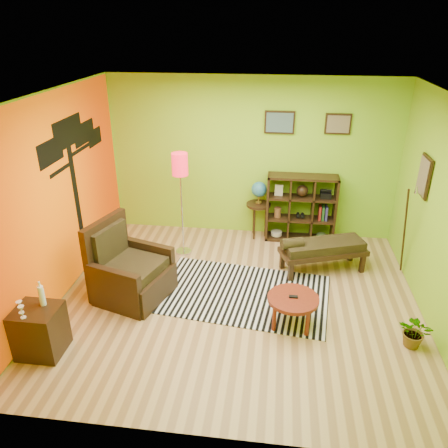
# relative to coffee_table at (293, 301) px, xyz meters

# --- Properties ---
(ground) EXTENTS (5.00, 5.00, 0.00)m
(ground) POSITION_rel_coffee_table_xyz_m (-0.75, 0.42, -0.35)
(ground) COLOR tan
(ground) RESTS_ON ground
(room_shell) EXTENTS (5.04, 4.54, 2.82)m
(room_shell) POSITION_rel_coffee_table_xyz_m (-0.84, 0.43, 1.45)
(room_shell) COLOR #86C31F
(room_shell) RESTS_ON ground
(zebra_rug) EXTENTS (2.60, 1.81, 0.01)m
(zebra_rug) POSITION_rel_coffee_table_xyz_m (-0.70, 0.59, -0.34)
(zebra_rug) COLOR silver
(zebra_rug) RESTS_ON ground
(coffee_table) EXTENTS (0.66, 0.66, 0.42)m
(coffee_table) POSITION_rel_coffee_table_xyz_m (0.00, 0.00, 0.00)
(coffee_table) COLOR maroon
(coffee_table) RESTS_ON ground
(armchair) EXTENTS (1.15, 1.14, 1.12)m
(armchair) POSITION_rel_coffee_table_xyz_m (-2.30, 0.38, -0.01)
(armchair) COLOR black
(armchair) RESTS_ON ground
(side_cabinet) EXTENTS (0.51, 0.47, 0.92)m
(side_cabinet) POSITION_rel_coffee_table_xyz_m (-2.95, -0.91, -0.04)
(side_cabinet) COLOR black
(side_cabinet) RESTS_ON ground
(floor_lamp) EXTENTS (0.26, 0.26, 1.74)m
(floor_lamp) POSITION_rel_coffee_table_xyz_m (-1.80, 1.70, 1.06)
(floor_lamp) COLOR silver
(floor_lamp) RESTS_ON ground
(globe_table) EXTENTS (0.43, 0.43, 1.05)m
(globe_table) POSITION_rel_coffee_table_xyz_m (-0.59, 2.47, 0.45)
(globe_table) COLOR black
(globe_table) RESTS_ON ground
(cube_shelf) EXTENTS (1.20, 0.35, 1.20)m
(cube_shelf) POSITION_rel_coffee_table_xyz_m (0.17, 2.45, 0.25)
(cube_shelf) COLOR black
(cube_shelf) RESTS_ON ground
(bench) EXTENTS (1.42, 0.90, 0.62)m
(bench) POSITION_rel_coffee_table_xyz_m (0.45, 1.39, 0.05)
(bench) COLOR black
(bench) RESTS_ON ground
(potted_plant) EXTENTS (0.52, 0.54, 0.33)m
(potted_plant) POSITION_rel_coffee_table_xyz_m (1.46, -0.25, -0.18)
(potted_plant) COLOR #26661E
(potted_plant) RESTS_ON ground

